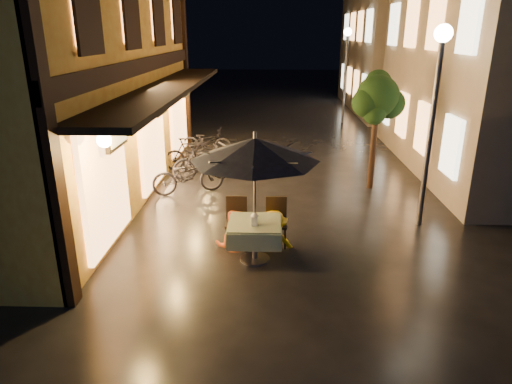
{
  "coord_description": "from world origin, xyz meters",
  "views": [
    {
      "loc": [
        -0.33,
        -7.53,
        4.1
      ],
      "look_at": [
        -0.62,
        0.78,
        1.15
      ],
      "focal_mm": 32.0,
      "sensor_mm": 36.0,
      "label": 1
    }
  ],
  "objects_px": {
    "patio_umbrella": "(255,150)",
    "bicycle_0": "(188,175)",
    "person_orange": "(233,212)",
    "cafe_table": "(255,231)",
    "table_lantern": "(255,218)",
    "streetlamp_near": "(436,92)",
    "person_yellow": "(274,212)"
  },
  "relations": [
    {
      "from": "table_lantern",
      "to": "person_yellow",
      "type": "relative_size",
      "value": 0.16
    },
    {
      "from": "streetlamp_near",
      "to": "cafe_table",
      "type": "relative_size",
      "value": 4.27
    },
    {
      "from": "streetlamp_near",
      "to": "table_lantern",
      "type": "distance_m",
      "value": 4.58
    },
    {
      "from": "cafe_table",
      "to": "person_orange",
      "type": "height_order",
      "value": "person_orange"
    },
    {
      "from": "table_lantern",
      "to": "person_yellow",
      "type": "height_order",
      "value": "person_yellow"
    },
    {
      "from": "patio_umbrella",
      "to": "person_yellow",
      "type": "xyz_separation_m",
      "value": [
        0.35,
        0.51,
        -1.38
      ]
    },
    {
      "from": "cafe_table",
      "to": "person_orange",
      "type": "relative_size",
      "value": 0.65
    },
    {
      "from": "cafe_table",
      "to": "streetlamp_near",
      "type": "bearing_deg",
      "value": 26.69
    },
    {
      "from": "patio_umbrella",
      "to": "bicycle_0",
      "type": "height_order",
      "value": "patio_umbrella"
    },
    {
      "from": "table_lantern",
      "to": "bicycle_0",
      "type": "xyz_separation_m",
      "value": [
        -1.9,
        3.86,
        -0.42
      ]
    },
    {
      "from": "table_lantern",
      "to": "person_orange",
      "type": "distance_m",
      "value": 0.85
    },
    {
      "from": "streetlamp_near",
      "to": "person_orange",
      "type": "height_order",
      "value": "streetlamp_near"
    },
    {
      "from": "streetlamp_near",
      "to": "person_orange",
      "type": "relative_size",
      "value": 2.8
    },
    {
      "from": "streetlamp_near",
      "to": "person_orange",
      "type": "xyz_separation_m",
      "value": [
        -4.07,
        -1.27,
        -2.16
      ]
    },
    {
      "from": "cafe_table",
      "to": "person_yellow",
      "type": "height_order",
      "value": "person_yellow"
    },
    {
      "from": "streetlamp_near",
      "to": "person_orange",
      "type": "distance_m",
      "value": 4.78
    },
    {
      "from": "bicycle_0",
      "to": "cafe_table",
      "type": "bearing_deg",
      "value": -174.87
    },
    {
      "from": "person_orange",
      "to": "bicycle_0",
      "type": "xyz_separation_m",
      "value": [
        -1.45,
        3.16,
        -0.25
      ]
    },
    {
      "from": "bicycle_0",
      "to": "person_yellow",
      "type": "bearing_deg",
      "value": -166.89
    },
    {
      "from": "patio_umbrella",
      "to": "person_orange",
      "type": "relative_size",
      "value": 1.63
    },
    {
      "from": "cafe_table",
      "to": "table_lantern",
      "type": "distance_m",
      "value": 0.36
    },
    {
      "from": "streetlamp_near",
      "to": "bicycle_0",
      "type": "bearing_deg",
      "value": 161.11
    },
    {
      "from": "cafe_table",
      "to": "person_orange",
      "type": "distance_m",
      "value": 0.73
    },
    {
      "from": "cafe_table",
      "to": "table_lantern",
      "type": "relative_size",
      "value": 3.96
    },
    {
      "from": "patio_umbrella",
      "to": "person_yellow",
      "type": "bearing_deg",
      "value": 55.64
    },
    {
      "from": "streetlamp_near",
      "to": "cafe_table",
      "type": "xyz_separation_m",
      "value": [
        -3.62,
        -1.82,
        -2.33
      ]
    },
    {
      "from": "streetlamp_near",
      "to": "bicycle_0",
      "type": "height_order",
      "value": "streetlamp_near"
    },
    {
      "from": "streetlamp_near",
      "to": "cafe_table",
      "type": "height_order",
      "value": "streetlamp_near"
    },
    {
      "from": "person_yellow",
      "to": "table_lantern",
      "type": "bearing_deg",
      "value": 47.63
    },
    {
      "from": "person_orange",
      "to": "patio_umbrella",
      "type": "bearing_deg",
      "value": 127.88
    },
    {
      "from": "person_yellow",
      "to": "bicycle_0",
      "type": "bearing_deg",
      "value": -69.46
    },
    {
      "from": "streetlamp_near",
      "to": "person_orange",
      "type": "bearing_deg",
      "value": -162.64
    }
  ]
}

